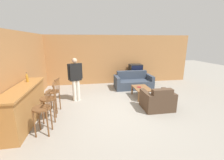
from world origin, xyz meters
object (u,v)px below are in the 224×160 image
object	(u,v)px
bar_chair_mid	(49,101)
tv_unit	(135,79)
couch_far	(133,82)
armchair_near	(158,101)
bottle	(27,78)
bar_chair_far	(53,94)
tv	(136,69)
book_on_table	(139,87)
coffee_table	(142,89)
person_by_window	(75,77)
bar_chair_near	(43,111)

from	to	relation	value
bar_chair_mid	tv_unit	size ratio (longest dim) A/B	1.16
couch_far	armchair_near	bearing A→B (deg)	-87.71
armchair_near	bottle	distance (m)	4.28
bar_chair_far	bottle	bearing A→B (deg)	-177.47
tv	book_on_table	size ratio (longest dim) A/B	3.36
armchair_near	tv_unit	world-z (taller)	armchair_near
armchair_near	coffee_table	bearing A→B (deg)	97.50
bar_chair_mid	coffee_table	size ratio (longest dim) A/B	1.18
couch_far	bottle	world-z (taller)	bottle
coffee_table	armchair_near	bearing A→B (deg)	-82.50
couch_far	person_by_window	world-z (taller)	person_by_window
person_by_window	armchair_near	bearing A→B (deg)	-24.29
couch_far	armchair_near	xyz separation A→B (m)	(0.10, -2.47, 0.00)
bar_chair_near	bar_chair_mid	distance (m)	0.65
coffee_table	tv_unit	size ratio (longest dim) A/B	0.98
bar_chair_mid	armchair_near	xyz separation A→B (m)	(3.47, 0.21, -0.32)
coffee_table	bottle	xyz separation A→B (m)	(-4.02, -0.78, 0.84)
tv	tv_unit	bearing A→B (deg)	90.00
bar_chair_near	armchair_near	bearing A→B (deg)	13.87
bar_chair_near	tv	distance (m)	5.51
coffee_table	person_by_window	distance (m)	2.71
tv_unit	book_on_table	size ratio (longest dim) A/B	4.92
bar_chair_near	bar_chair_far	distance (m)	1.26
bottle	person_by_window	distance (m)	1.66
bar_chair_mid	bottle	size ratio (longest dim) A/B	3.90
bar_chair_near	person_by_window	xyz separation A→B (m)	(0.67, 2.12, 0.33)
bar_chair_near	tv_unit	world-z (taller)	bar_chair_near
book_on_table	person_by_window	size ratio (longest dim) A/B	0.12
couch_far	tv_unit	xyz separation A→B (m)	(0.35, 0.74, -0.03)
bar_chair_mid	book_on_table	xyz separation A→B (m)	(3.22, 1.41, -0.18)
bar_chair_mid	couch_far	distance (m)	4.32
tv_unit	tv	world-z (taller)	tv
bar_chair_mid	armchair_near	world-z (taller)	bar_chair_mid
coffee_table	bottle	size ratio (longest dim) A/B	3.30
bar_chair_far	tv	distance (m)	4.66
bar_chair_mid	coffee_table	bearing A→B (deg)	22.18
bar_chair_far	armchair_near	size ratio (longest dim) A/B	1.14
coffee_table	tv	bearing A→B (deg)	79.06
couch_far	tv	distance (m)	0.95
tv_unit	person_by_window	xyz separation A→B (m)	(-3.04, -1.95, 0.69)
bar_chair_near	tv	xyz separation A→B (m)	(3.71, 4.06, 0.18)
bar_chair_far	bottle	distance (m)	0.92
bar_chair_mid	person_by_window	xyz separation A→B (m)	(0.67, 1.47, 0.33)
bar_chair_mid	person_by_window	world-z (taller)	person_by_window
armchair_near	bottle	bearing A→B (deg)	174.94
coffee_table	couch_far	bearing A→B (deg)	87.76
armchair_near	bar_chair_near	bearing A→B (deg)	-166.13
bar_chair_near	couch_far	size ratio (longest dim) A/B	0.61
bar_chair_far	tv_unit	xyz separation A→B (m)	(3.71, 2.81, -0.36)
person_by_window	couch_far	bearing A→B (deg)	24.20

